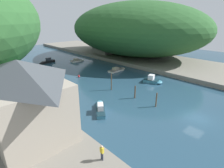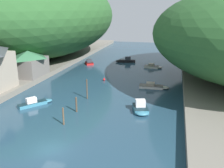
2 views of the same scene
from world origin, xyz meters
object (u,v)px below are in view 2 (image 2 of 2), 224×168
Objects in this scene: boat_open_rowboat at (154,86)px; boat_near_quay at (141,109)px; boat_white_cruiser at (125,61)px; channel_buoy_near at (104,79)px; boat_red_skiff at (153,67)px; right_bank_cottage at (204,56)px; boat_yellow_tender at (89,62)px; boat_far_right_bank at (36,103)px; boathouse_shed at (28,63)px.

boat_near_quay is (-0.88, -12.67, 0.20)m from boat_open_rowboat.
channel_buoy_near is at bearing 166.49° from boat_white_cruiser.
boat_red_skiff is at bearing -131.94° from boat_white_cruiser.
boat_near_quay is at bearing -110.71° from right_bank_cottage.
boat_open_rowboat is 1.38× the size of boat_yellow_tender.
boat_white_cruiser is at bearing 115.85° from boat_far_right_bank.
boat_white_cruiser is 20.36m from channel_buoy_near.
boat_far_right_bank reaches higher than boat_red_skiff.
right_bank_cottage is 11.07× the size of channel_buoy_near.
boathouse_shed is 1.33× the size of boat_open_rowboat.
boathouse_shed is 1.69× the size of boat_near_quay.
boat_far_right_bank is (-16.50, -32.09, 0.08)m from boat_red_skiff.
boat_red_skiff is at bearing 57.97° from channel_buoy_near.
right_bank_cottage is at bearing -112.40° from boat_white_cruiser.
boat_open_rowboat is 1.27× the size of boat_near_quay.
boat_white_cruiser is at bearing 87.96° from channel_buoy_near.
boat_far_right_bank is at bearing -11.47° from boat_near_quay.
boat_near_quay is at bearing -23.33° from boathouse_shed.
right_bank_cottage is 1.44× the size of boat_white_cruiser.
boathouse_shed is at bearing -166.94° from channel_buoy_near.
boat_red_skiff is 1.04× the size of boat_near_quay.
boat_red_skiff is 0.91× the size of boat_far_right_bank.
boathouse_shed is 17.09m from channel_buoy_near.
boat_red_skiff is at bearing 36.35° from boathouse_shed.
boat_yellow_tender reaches higher than boat_red_skiff.
right_bank_cottage is 1.82× the size of boat_near_quay.
boat_far_right_bank reaches higher than boat_open_rowboat.
boat_white_cruiser reaches higher than boat_far_right_bank.
boathouse_shed reaches higher than boat_white_cruiser.
channel_buoy_near is at bearing -144.07° from right_bank_cottage.
boathouse_shed is 27.83m from boat_open_rowboat.
boathouse_shed reaches higher than boat_open_rowboat.
right_bank_cottage is at bearing 100.11° from boat_red_skiff.
channel_buoy_near is at bearing -105.83° from boat_open_rowboat.
right_bank_cottage is at bearing -28.79° from boat_yellow_tender.
boat_red_skiff is at bearing 100.36° from boat_far_right_bank.
channel_buoy_near is (16.26, 3.77, -3.68)m from boathouse_shed.
boathouse_shed is at bearing -90.42° from boat_open_rowboat.
right_bank_cottage is (38.58, 19.95, -0.23)m from boathouse_shed.
boat_far_right_bank is (-18.31, -14.29, 0.10)m from boat_open_rowboat.
boat_white_cruiser reaches higher than boat_open_rowboat.
boat_yellow_tender is 17.83m from channel_buoy_near.
boathouse_shed is 29.27m from boat_near_quay.
boat_yellow_tender is at bearing -178.55° from right_bank_cottage.
right_bank_cottage is 1.43× the size of boat_open_rowboat.
boat_near_quay reaches higher than boat_red_skiff.
boat_far_right_bank is 18.30m from channel_buoy_near.
boat_near_quay is at bearing -6.82° from boat_open_rowboat.
boat_near_quay is 18.50m from channel_buoy_near.
right_bank_cottage is at bearing 27.34° from boathouse_shed.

